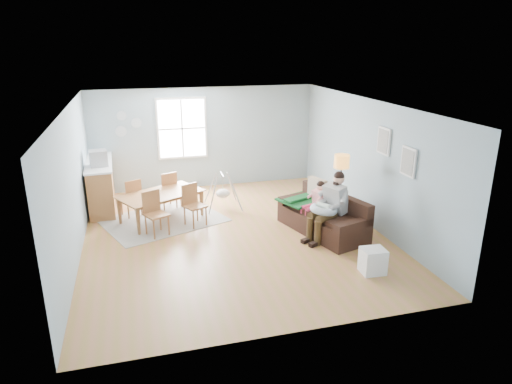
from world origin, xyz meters
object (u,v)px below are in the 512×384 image
object	(u,v)px
chair_se	(193,202)
baby_swing	(223,193)
father	(330,204)
floor_lamp	(341,168)
toddler	(317,198)
chair_sw	(154,210)
counter	(101,184)
chair_nw	(132,196)
sofa	(324,218)
dining_table	(162,207)
chair_ne	(168,188)
storage_cube	(372,261)
monitor	(98,158)

from	to	relation	value
chair_se	baby_swing	distance (m)	1.21
father	floor_lamp	distance (m)	0.95
toddler	chair_sw	distance (m)	3.39
father	counter	bearing A→B (deg)	145.68
chair_se	chair_nw	distance (m)	1.52
sofa	chair_nw	bearing A→B (deg)	153.17
counter	floor_lamp	bearing A→B (deg)	-26.70
dining_table	chair_se	size ratio (longest dim) A/B	1.97
father	toddler	world-z (taller)	father
chair_sw	counter	size ratio (longest dim) A/B	0.45
toddler	chair_ne	xyz separation A→B (m)	(-2.93, 2.11, -0.19)
baby_swing	chair_nw	bearing A→B (deg)	-179.21
father	chair_se	xyz separation A→B (m)	(-2.58, 1.45, -0.21)
floor_lamp	chair_se	world-z (taller)	floor_lamp
father	chair_ne	xyz separation A→B (m)	(-3.01, 2.60, -0.21)
storage_cube	chair_nw	xyz separation A→B (m)	(-3.97, 3.86, 0.28)
dining_table	chair_sw	world-z (taller)	chair_sw
father	dining_table	xyz separation A→B (m)	(-3.21, 1.86, -0.41)
floor_lamp	dining_table	xyz separation A→B (m)	(-3.70, 1.29, -0.99)
father	chair_nw	size ratio (longest dim) A/B	1.55
storage_cube	sofa	bearing A→B (deg)	92.60
dining_table	monitor	distance (m)	1.86
chair_sw	chair_ne	bearing A→B (deg)	74.76
father	chair_ne	distance (m)	3.99
sofa	monitor	bearing A→B (deg)	152.23
father	monitor	distance (m)	5.31
father	monitor	size ratio (longest dim) A/B	3.22
toddler	counter	xyz separation A→B (m)	(-4.46, 2.62, -0.13)
toddler	chair_nw	bearing A→B (deg)	154.44
counter	toddler	bearing A→B (deg)	-30.41
chair_se	storage_cube	bearing A→B (deg)	-48.18
chair_se	counter	distance (m)	2.58
counter	monitor	xyz separation A→B (m)	(0.03, -0.39, 0.74)
floor_lamp	chair_ne	bearing A→B (deg)	149.91
floor_lamp	counter	bearing A→B (deg)	153.30
toddler	storage_cube	bearing A→B (deg)	-84.10
baby_swing	monitor	bearing A→B (deg)	171.68
sofa	chair_sw	distance (m)	3.56
dining_table	toddler	bearing A→B (deg)	-51.51
sofa	chair_nw	size ratio (longest dim) A/B	2.49
floor_lamp	storage_cube	world-z (taller)	floor_lamp
chair_sw	chair_se	world-z (taller)	chair_sw
chair_ne	counter	distance (m)	1.62
dining_table	counter	bearing A→B (deg)	109.45
dining_table	counter	size ratio (longest dim) A/B	0.88
floor_lamp	monitor	bearing A→B (deg)	156.80
floor_lamp	storage_cube	distance (m)	2.43
storage_cube	dining_table	world-z (taller)	dining_table
chair_nw	chair_ne	bearing A→B (deg)	20.88
sofa	father	distance (m)	0.54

